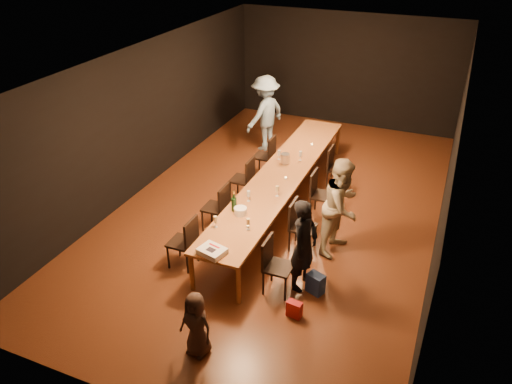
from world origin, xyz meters
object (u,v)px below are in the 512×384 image
at_px(ice_bucket, 285,158).
at_px(chair_left_1, 215,207).
at_px(chair_right_1, 303,227).
at_px(woman_tan, 342,206).
at_px(man_blue, 265,113).
at_px(table, 281,176).
at_px(plate_stack, 240,211).
at_px(chair_right_2, 322,195).
at_px(chair_right_3, 338,169).
at_px(child, 196,324).
at_px(birthday_cake, 212,251).
at_px(chair_right_0, 279,267).
at_px(chair_left_2, 242,179).
at_px(woman_birthday, 304,245).
at_px(chair_left_0, 182,242).
at_px(champagne_bottle, 234,201).
at_px(chair_left_3, 264,156).

bearing_deg(ice_bucket, chair_left_1, -114.04).
xyz_separation_m(chair_right_1, woman_tan, (0.58, 0.26, 0.40)).
bearing_deg(chair_right_1, man_blue, -149.43).
height_order(table, chair_left_1, chair_left_1).
xyz_separation_m(plate_stack, ice_bucket, (0.02, 2.14, 0.04)).
bearing_deg(chair_right_2, chair_right_3, 180.00).
distance_m(chair_right_3, child, 5.22).
bearing_deg(ice_bucket, birthday_cake, -89.25).
bearing_deg(chair_right_0, chair_left_2, -144.69).
distance_m(chair_right_0, plate_stack, 1.27).
bearing_deg(woman_tan, ice_bucket, 59.73).
relative_size(chair_right_0, woman_birthday, 0.60).
bearing_deg(chair_left_1, chair_left_2, 0.00).
relative_size(chair_left_0, plate_stack, 4.23).
height_order(table, ice_bucket, ice_bucket).
xyz_separation_m(chair_left_2, plate_stack, (0.73, -1.66, 0.35)).
height_order(chair_left_2, champagne_bottle, champagne_bottle).
distance_m(woman_tan, plate_stack, 1.72).
distance_m(table, chair_right_1, 1.49).
bearing_deg(ice_bucket, woman_birthday, -64.36).
xyz_separation_m(table, child, (0.29, -3.99, -0.21)).
relative_size(chair_right_0, man_blue, 0.50).
bearing_deg(chair_left_3, chair_left_2, -180.00).
distance_m(chair_left_0, chair_left_2, 2.40).
bearing_deg(table, chair_left_3, 125.31).
height_order(chair_right_3, ice_bucket, ice_bucket).
relative_size(chair_left_3, champagne_bottle, 2.46).
relative_size(table, birthday_cake, 13.34).
bearing_deg(chair_right_3, chair_left_0, -25.28).
bearing_deg(woman_tan, chair_left_3, 59.45).
xyz_separation_m(chair_right_3, woman_birthday, (0.31, -3.33, 0.31)).
relative_size(birthday_cake, champagne_bottle, 1.19).
bearing_deg(chair_right_0, woman_tan, 158.24).
bearing_deg(woman_birthday, birthday_cake, 132.02).
bearing_deg(man_blue, ice_bucket, 51.02).
distance_m(child, champagne_bottle, 2.50).
relative_size(chair_right_0, chair_right_1, 1.00).
bearing_deg(chair_right_1, birthday_cake, -28.99).
height_order(birthday_cake, plate_stack, plate_stack).
relative_size(chair_right_2, chair_left_0, 1.00).
bearing_deg(chair_right_0, birthday_cake, -64.35).
bearing_deg(chair_right_2, child, -7.93).
xyz_separation_m(chair_right_2, woman_tan, (0.58, -0.94, 0.40)).
distance_m(chair_right_2, child, 4.03).
distance_m(chair_right_1, man_blue, 4.36).
xyz_separation_m(chair_right_0, chair_left_3, (-1.70, 3.60, 0.00)).
bearing_deg(child, woman_tan, 78.17).
bearing_deg(chair_left_1, child, -157.75).
bearing_deg(chair_right_0, woman_birthday, 130.94).
bearing_deg(chair_left_2, champagne_bottle, -160.00).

